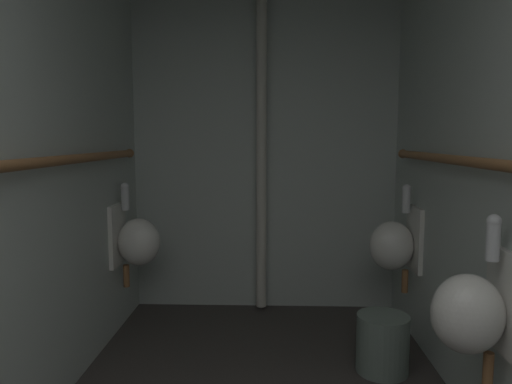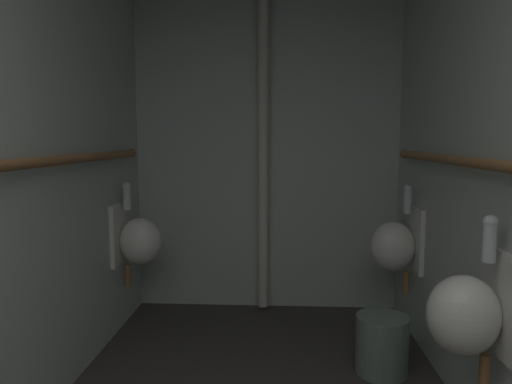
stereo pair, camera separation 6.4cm
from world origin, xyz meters
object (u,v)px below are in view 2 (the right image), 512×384
object	(u,v)px
urinal_left_mid	(137,240)
standpipe_back_wall	(263,148)
urinal_right_far	(396,245)
waste_bin	(382,344)
urinal_right_mid	(469,313)

from	to	relation	value
urinal_left_mid	standpipe_back_wall	bearing A→B (deg)	27.35
urinal_left_mid	urinal_right_far	distance (m)	1.82
urinal_left_mid	standpipe_back_wall	distance (m)	1.19
urinal_left_mid	standpipe_back_wall	size ratio (longest dim) A/B	0.29
urinal_right_far	waste_bin	xyz separation A→B (m)	(-0.18, -0.49, -0.49)
urinal_left_mid	waste_bin	size ratio (longest dim) A/B	2.19
urinal_right_far	standpipe_back_wall	world-z (taller)	standpipe_back_wall
urinal_left_mid	urinal_right_mid	bearing A→B (deg)	-36.23
urinal_left_mid	standpipe_back_wall	xyz separation A→B (m)	(0.89, 0.46, 0.64)
urinal_right_far	waste_bin	world-z (taller)	urinal_right_far
standpipe_back_wall	waste_bin	distance (m)	1.70
urinal_right_mid	urinal_right_far	distance (m)	1.27
standpipe_back_wall	urinal_right_far	bearing A→B (deg)	-29.12
urinal_left_mid	urinal_right_mid	xyz separation A→B (m)	(1.82, -1.33, 0.00)
urinal_left_mid	waste_bin	world-z (taller)	urinal_left_mid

